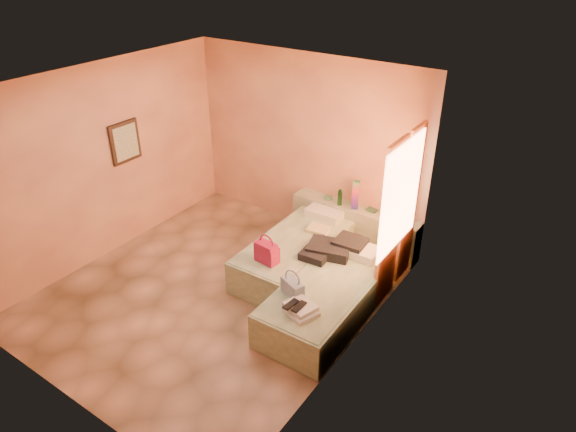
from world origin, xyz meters
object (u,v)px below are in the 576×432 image
at_px(water_bottle, 340,198).
at_px(blue_handbag, 292,288).
at_px(green_book, 372,210).
at_px(towel_stack, 301,309).
at_px(headboard_ledge, 354,226).
at_px(magenta_handbag, 267,252).
at_px(bed_right, 327,300).
at_px(bed_left, 296,254).
at_px(flower_vase, 395,215).

bearing_deg(water_bottle, blue_handbag, -75.70).
relative_size(green_book, towel_stack, 0.46).
distance_m(headboard_ledge, magenta_handbag, 1.79).
xyz_separation_m(headboard_ledge, towel_stack, (0.55, -2.34, 0.23)).
distance_m(magenta_handbag, towel_stack, 1.12).
bearing_deg(bed_right, bed_left, 143.17).
height_order(bed_right, magenta_handbag, magenta_handbag).
height_order(bed_left, bed_right, same).
relative_size(headboard_ledge, towel_stack, 5.86).
relative_size(bed_left, blue_handbag, 6.41).
bearing_deg(water_bottle, bed_left, -97.44).
relative_size(magenta_handbag, blue_handbag, 0.99).
bearing_deg(water_bottle, magenta_handbag, -94.85).
bearing_deg(magenta_handbag, bed_left, 95.10).
bearing_deg(green_book, flower_vase, -10.32).
relative_size(bed_left, green_book, 12.53).
distance_m(green_book, magenta_handbag, 1.88).
relative_size(bed_left, water_bottle, 8.10).
bearing_deg(towel_stack, headboard_ledge, 103.16).
height_order(bed_right, green_book, green_book).
bearing_deg(blue_handbag, magenta_handbag, 170.38).
xyz_separation_m(flower_vase, towel_stack, (-0.11, -2.27, -0.22)).
bearing_deg(bed_left, green_book, 59.62).
bearing_deg(bed_left, flower_vase, 42.70).
height_order(headboard_ledge, towel_stack, headboard_ledge).
height_order(water_bottle, green_book, water_bottle).
bearing_deg(flower_vase, blue_handbag, -100.28).
bearing_deg(green_book, magenta_handbag, -103.59).
height_order(headboard_ledge, flower_vase, flower_vase).
bearing_deg(water_bottle, headboard_ledge, 12.54).
distance_m(bed_right, magenta_handbag, 0.99).
relative_size(headboard_ledge, green_book, 12.84).
bearing_deg(headboard_ledge, bed_left, -109.65).
relative_size(green_book, magenta_handbag, 0.52).
relative_size(bed_right, green_book, 12.53).
distance_m(bed_right, blue_handbag, 0.60).
relative_size(flower_vase, towel_stack, 0.67).
distance_m(bed_left, water_bottle, 1.13).
bearing_deg(flower_vase, towel_stack, -92.67).
bearing_deg(flower_vase, water_bottle, 179.10).
distance_m(headboard_ledge, towel_stack, 2.41).
distance_m(flower_vase, blue_handbag, 2.09).
distance_m(water_bottle, green_book, 0.51).
relative_size(bed_right, flower_vase, 8.54).
xyz_separation_m(bed_right, magenta_handbag, (-0.91, -0.02, 0.39)).
height_order(water_bottle, flower_vase, water_bottle).
bearing_deg(water_bottle, bed_right, -64.92).
bearing_deg(towel_stack, bed_right, 91.93).
relative_size(headboard_ledge, bed_right, 1.02).
distance_m(blue_handbag, towel_stack, 0.35).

